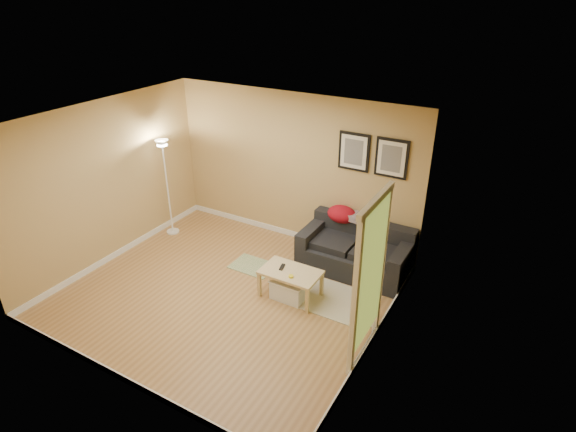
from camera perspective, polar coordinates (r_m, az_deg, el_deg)
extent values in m
plane|color=#A87C48|center=(7.11, -7.36, -9.28)|extent=(4.50, 4.50, 0.00)
plane|color=white|center=(5.97, -8.83, 11.33)|extent=(4.50, 4.50, 0.00)
plane|color=tan|center=(7.96, 0.67, 5.74)|extent=(4.50, 0.00, 4.50)
plane|color=tan|center=(5.24, -21.41, -8.46)|extent=(4.50, 0.00, 4.50)
plane|color=tan|center=(7.92, -21.17, 3.74)|extent=(0.00, 4.00, 4.00)
plane|color=tan|center=(5.50, 11.10, -5.12)|extent=(0.00, 4.00, 4.00)
cube|color=white|center=(8.49, 0.59, -2.18)|extent=(4.50, 0.02, 0.10)
cube|color=white|center=(6.02, -19.27, -18.23)|extent=(4.50, 0.02, 0.10)
cube|color=white|center=(8.44, -19.74, -4.08)|extent=(0.02, 4.00, 0.10)
cube|color=white|center=(6.25, 9.98, -14.88)|extent=(0.02, 4.00, 0.10)
cube|color=beige|center=(6.98, 4.68, -9.84)|extent=(1.25, 0.85, 0.01)
cube|color=#668C4C|center=(7.67, -4.26, -6.08)|extent=(0.70, 0.50, 0.01)
cube|color=black|center=(6.84, -0.73, -6.23)|extent=(0.08, 0.17, 0.02)
cylinder|color=yellow|center=(6.62, 0.36, -7.36)|extent=(0.07, 0.07, 0.03)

